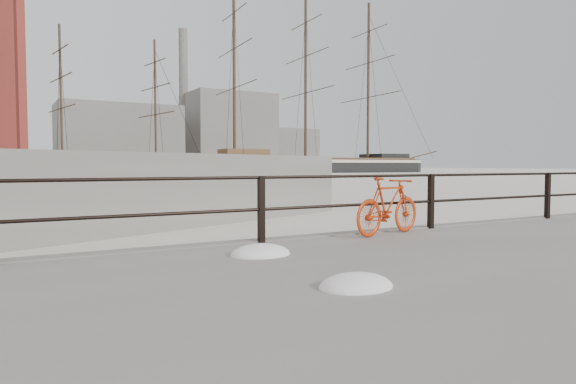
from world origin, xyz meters
name	(u,v)px	position (x,y,z in m)	size (l,w,h in m)	color
ground	(540,234)	(0.00, 0.00, 0.00)	(400.00, 400.00, 0.00)	white
guardrail	(548,196)	(0.00, -0.15, 0.85)	(28.00, 0.10, 1.00)	black
bicycle	(388,206)	(-4.77, -0.43, 0.83)	(1.61, 0.24, 0.97)	red
barque_black	(305,173)	(43.91, 80.51, 0.00)	(66.31, 21.70, 37.08)	black
schooner_mid	(112,175)	(4.77, 71.71, 0.00)	(30.51, 12.91, 21.80)	white
industrial_west	(119,138)	(20.00, 140.00, 9.00)	(32.00, 18.00, 18.00)	gray
industrial_mid	(228,132)	(55.00, 145.00, 12.00)	(26.00, 20.00, 24.00)	gray
industrial_east	(283,150)	(78.00, 150.00, 7.00)	(20.00, 16.00, 14.00)	gray
smokestack	(184,100)	(42.00, 150.00, 22.00)	(2.80, 2.80, 44.00)	gray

